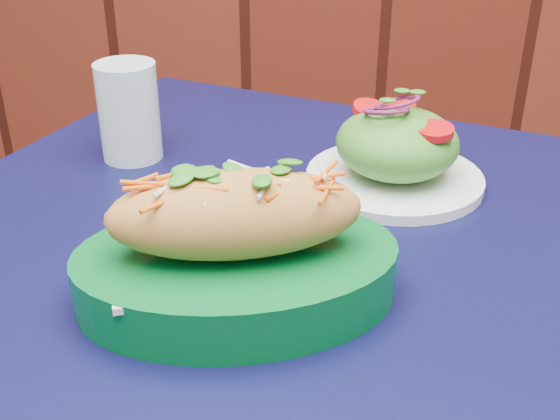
# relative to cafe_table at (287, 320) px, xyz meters

# --- Properties ---
(cafe_table) EXTENTS (1.00, 1.00, 0.75)m
(cafe_table) POSITION_rel_cafe_table_xyz_m (0.00, 0.00, 0.00)
(cafe_table) COLOR black
(cafe_table) RESTS_ON ground
(banh_mi_basket) EXTENTS (0.31, 0.24, 0.12)m
(banh_mi_basket) POSITION_rel_cafe_table_xyz_m (-0.03, -0.09, 0.13)
(banh_mi_basket) COLOR #055C24
(banh_mi_basket) RESTS_ON cafe_table
(salad_plate) EXTENTS (0.20, 0.20, 0.10)m
(salad_plate) POSITION_rel_cafe_table_xyz_m (0.10, 0.15, 0.13)
(salad_plate) COLOR white
(salad_plate) RESTS_ON cafe_table
(water_glass) EXTENTS (0.07, 0.07, 0.12)m
(water_glass) POSITION_rel_cafe_table_xyz_m (-0.21, 0.19, 0.15)
(water_glass) COLOR silver
(water_glass) RESTS_ON cafe_table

